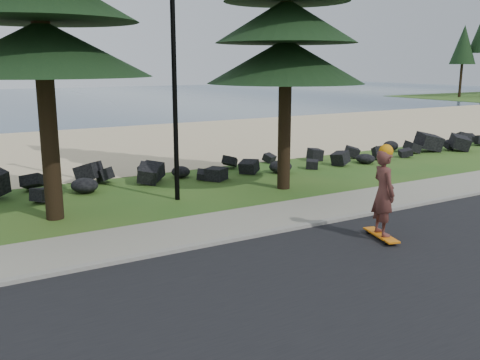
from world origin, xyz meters
The scene contains 8 objects.
ground centered at (0.00, 0.00, 0.00)m, with size 160.00×160.00×0.00m, color #26561A.
road centered at (0.00, -4.50, 0.01)m, with size 160.00×7.00×0.02m, color black.
kerb centered at (0.00, -0.90, 0.05)m, with size 160.00×0.20×0.10m, color gray.
sidewalk centered at (0.00, 0.20, 0.04)m, with size 160.00×2.00×0.08m, color gray.
beach_sand centered at (0.00, 14.50, 0.01)m, with size 160.00×15.00×0.01m, color #D1BB8B.
seawall_boulders centered at (0.00, 5.60, 0.00)m, with size 60.00×2.40×1.10m, color black, non-canonical shape.
lamp_post centered at (0.00, 3.20, 4.13)m, with size 0.25×0.14×8.14m.
skateboarder centered at (2.45, -2.49, 1.08)m, with size 0.63×1.19×2.16m.
Camera 1 is at (-6.14, -10.75, 3.89)m, focal length 40.00 mm.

